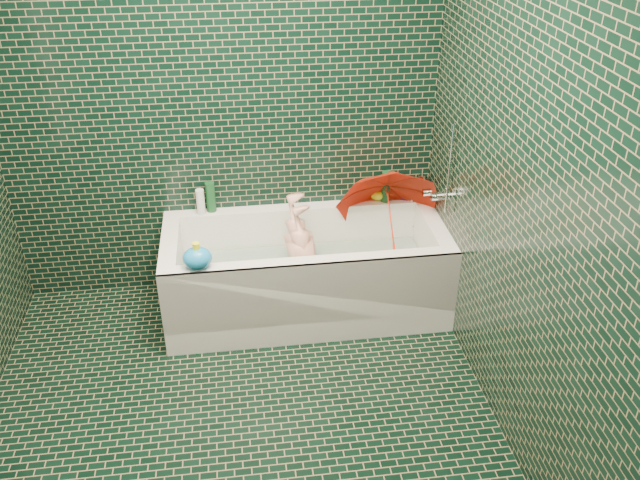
{
  "coord_description": "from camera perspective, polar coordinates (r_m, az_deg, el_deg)",
  "views": [
    {
      "loc": [
        0.06,
        -2.45,
        2.56
      ],
      "look_at": [
        0.51,
        0.82,
        0.6
      ],
      "focal_mm": 38.0,
      "sensor_mm": 36.0,
      "label": 1
    }
  ],
  "objects": [
    {
      "name": "water",
      "position": [
        4.17,
        -1.22,
        -2.26
      ],
      "size": [
        1.48,
        0.53,
        0.0
      ],
      "primitive_type": "cube",
      "color": "silver",
      "rests_on": "bathtub"
    },
    {
      "name": "soap_bottle_c",
      "position": [
        4.43,
        8.39,
        3.28
      ],
      "size": [
        0.15,
        0.15,
        0.17
      ],
      "primitive_type": "imported",
      "rotation": [
        0.0,
        0.0,
        0.18
      ],
      "color": "#144621",
      "rests_on": "bathtub"
    },
    {
      "name": "faucet",
      "position": [
        4.08,
        10.16,
        4.14
      ],
      "size": [
        0.18,
        0.19,
        0.55
      ],
      "color": "silver",
      "rests_on": "wall_right"
    },
    {
      "name": "rubber_duck",
      "position": [
        4.39,
        4.99,
        3.93
      ],
      "size": [
        0.13,
        0.1,
        0.1
      ],
      "rotation": [
        0.0,
        0.0,
        0.27
      ],
      "color": "yellow",
      "rests_on": "bathtub"
    },
    {
      "name": "umbrella",
      "position": [
        4.19,
        5.97,
        1.81
      ],
      "size": [
        0.84,
        0.93,
        0.95
      ],
      "primitive_type": "imported",
      "rotation": [
        0.51,
        -0.34,
        -0.27
      ],
      "color": "red",
      "rests_on": "bathtub"
    },
    {
      "name": "wall_back",
      "position": [
        4.07,
        -8.45,
        11.5
      ],
      "size": [
        2.8,
        0.0,
        2.8
      ],
      "primitive_type": "plane",
      "rotation": [
        1.57,
        0.0,
        0.0
      ],
      "color": "black",
      "rests_on": "floor"
    },
    {
      "name": "bottle_right_tall",
      "position": [
        4.36,
        5.56,
        4.5
      ],
      "size": [
        0.06,
        0.06,
        0.21
      ],
      "primitive_type": "cylinder",
      "rotation": [
        0.0,
        0.0,
        -0.02
      ],
      "color": "#144621",
      "rests_on": "bathtub"
    },
    {
      "name": "bath_mat",
      "position": [
        4.25,
        -1.2,
        -3.89
      ],
      "size": [
        1.35,
        0.47,
        0.01
      ],
      "primitive_type": "cube",
      "color": "green",
      "rests_on": "bathtub"
    },
    {
      "name": "bath_toy",
      "position": [
        3.71,
        -10.29,
        -1.47
      ],
      "size": [
        0.19,
        0.18,
        0.16
      ],
      "rotation": [
        0.0,
        0.0,
        0.35
      ],
      "color": "#1785D5",
      "rests_on": "bathtub"
    },
    {
      "name": "soap_bottle_b",
      "position": [
        4.42,
        7.13,
        3.33
      ],
      "size": [
        0.11,
        0.11,
        0.18
      ],
      "primitive_type": "imported",
      "rotation": [
        0.0,
        0.0,
        -0.39
      ],
      "color": "#451F76",
      "rests_on": "bathtub"
    },
    {
      "name": "bottle_left_short",
      "position": [
        4.25,
        -10.02,
        3.16
      ],
      "size": [
        0.06,
        0.06,
        0.17
      ],
      "primitive_type": "cylinder",
      "rotation": [
        0.0,
        0.0,
        -0.11
      ],
      "color": "white",
      "rests_on": "bathtub"
    },
    {
      "name": "floor",
      "position": [
        3.55,
        -6.64,
        -15.89
      ],
      "size": [
        2.8,
        2.8,
        0.0
      ],
      "primitive_type": "plane",
      "color": "black",
      "rests_on": "ground"
    },
    {
      "name": "child",
      "position": [
        4.16,
        -1.13,
        -2.17
      ],
      "size": [
        0.92,
        0.35,
        0.32
      ],
      "primitive_type": "imported",
      "rotation": [
        -1.45,
        0.0,
        -1.55
      ],
      "color": "#E9A691",
      "rests_on": "bathtub"
    },
    {
      "name": "bathtub",
      "position": [
        4.2,
        -1.18,
        -3.4
      ],
      "size": [
        1.7,
        0.75,
        0.55
      ],
      "color": "white",
      "rests_on": "floor"
    },
    {
      "name": "soap_bottle_a",
      "position": [
        4.43,
        8.15,
        3.28
      ],
      "size": [
        0.13,
        0.13,
        0.26
      ],
      "primitive_type": "imported",
      "rotation": [
        0.0,
        0.0,
        0.32
      ],
      "color": "white",
      "rests_on": "bathtub"
    },
    {
      "name": "bottle_left_tall",
      "position": [
        4.27,
        -9.2,
        3.61
      ],
      "size": [
        0.06,
        0.06,
        0.2
      ],
      "primitive_type": "cylinder",
      "rotation": [
        0.0,
        0.0,
        -0.0
      ],
      "color": "#144621",
      "rests_on": "bathtub"
    },
    {
      "name": "bottle_right_pump",
      "position": [
        4.44,
        8.55,
        4.48
      ],
      "size": [
        0.06,
        0.06,
        0.16
      ],
      "primitive_type": "cylinder",
      "rotation": [
        0.0,
        0.0,
        -0.35
      ],
      "color": "silver",
      "rests_on": "bathtub"
    },
    {
      "name": "wall_right",
      "position": [
        3.04,
        17.09,
        3.66
      ],
      "size": [
        0.0,
        2.8,
        2.8
      ],
      "primitive_type": "plane",
      "rotation": [
        1.57,
        0.0,
        -1.57
      ],
      "color": "black",
      "rests_on": "floor"
    }
  ]
}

